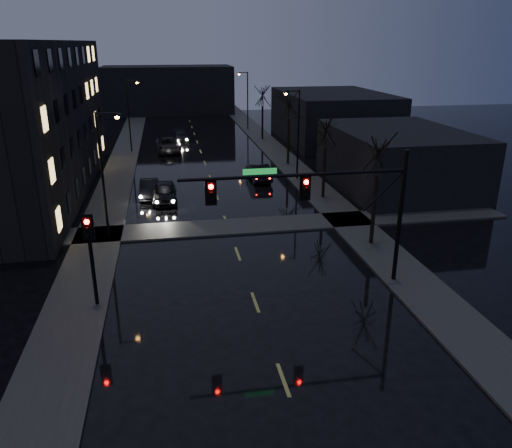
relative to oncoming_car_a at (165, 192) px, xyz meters
name	(u,v)px	position (x,y,z in m)	size (l,w,h in m)	color
ground	(297,417)	(4.17, -25.30, -0.78)	(160.00, 160.00, 0.00)	black
sidewalk_left	(119,173)	(-4.33, 9.70, -0.72)	(3.00, 140.00, 0.12)	#2D2D2B
sidewalk_right	(291,166)	(12.67, 9.70, -0.72)	(3.00, 140.00, 0.12)	#2D2D2B
sidewalk_cross	(228,227)	(4.17, -6.80, -0.72)	(40.00, 3.00, 0.12)	#2D2D2B
apartment_block	(3,120)	(-12.33, 4.70, 5.22)	(12.00, 30.00, 12.00)	black
commercial_right_near	(397,159)	(19.67, 0.70, 1.72)	(10.00, 14.00, 5.00)	black
commercial_right_far	(332,117)	(21.17, 22.70, 2.22)	(12.00, 18.00, 6.00)	black
far_block	(168,90)	(1.17, 52.70, 3.22)	(22.00, 10.00, 8.00)	black
signal_mast	(330,196)	(8.02, -16.30, 4.09)	(11.11, 0.41, 7.00)	black
signal_pole_left	(90,248)	(-3.33, -16.30, 2.24)	(0.35, 0.41, 4.53)	black
tree_near	(379,145)	(12.57, -11.30, 5.44)	(3.52, 3.52, 8.08)	black
tree_mid_a	(326,126)	(12.57, -1.30, 5.05)	(3.30, 3.30, 7.58)	black
tree_mid_b	(289,99)	(12.57, 10.70, 5.83)	(3.74, 3.74, 8.59)	black
tree_far	(263,91)	(12.57, 24.70, 5.28)	(3.43, 3.43, 7.88)	black
streetlight_l_near	(105,165)	(-3.41, -7.30, 4.00)	(1.53, 0.28, 8.00)	black
streetlight_l_far	(130,110)	(-3.41, 19.70, 4.00)	(1.53, 0.28, 8.00)	black
streetlight_r_mid	(296,127)	(11.75, 4.70, 4.00)	(1.53, 0.28, 8.00)	black
streetlight_r_far	(246,96)	(11.75, 32.70, 4.00)	(1.53, 0.28, 8.00)	black
oncoming_car_a	(165,192)	(0.00, 0.00, 0.00)	(1.83, 4.56, 1.55)	black
oncoming_car_b	(149,188)	(-1.24, 1.59, -0.10)	(1.43, 4.11, 1.36)	black
oncoming_car_c	(168,145)	(0.53, 19.19, 0.02)	(2.65, 5.75, 1.60)	black
oncoming_car_d	(181,137)	(2.21, 25.26, -0.14)	(1.78, 4.38, 1.27)	black
lead_car	(259,172)	(8.47, 5.14, -0.02)	(1.60, 4.60, 1.52)	black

